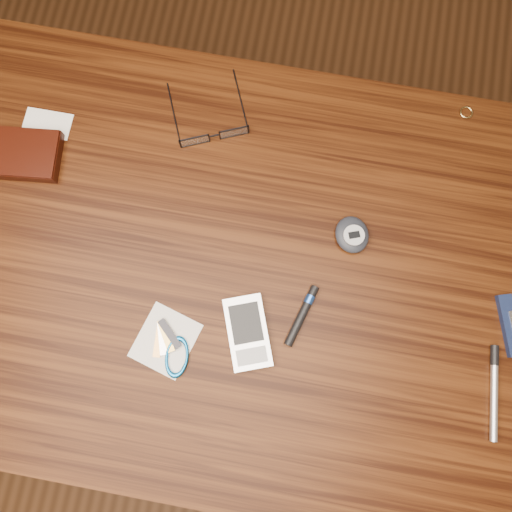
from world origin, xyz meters
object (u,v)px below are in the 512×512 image
object	(u,v)px
eyeglasses	(214,133)
silver_pen	(494,385)
pda_phone	(248,332)
pocket_knife	(509,325)
pedometer	(352,235)
desk	(229,275)
notepad_keys	(171,349)
wallet_and_card	(28,154)

from	to	relation	value
eyeglasses	silver_pen	size ratio (longest dim) A/B	1.12
pda_phone	pocket_knife	xyz separation A→B (m)	(0.38, 0.08, -0.00)
eyeglasses	pedometer	world-z (taller)	same
pocket_knife	silver_pen	size ratio (longest dim) A/B	0.69
desk	notepad_keys	size ratio (longest dim) A/B	9.18
pedometer	notepad_keys	size ratio (longest dim) A/B	0.67
eyeglasses	silver_pen	xyz separation A→B (m)	(0.48, -0.31, -0.01)
desk	wallet_and_card	world-z (taller)	wallet_and_card
notepad_keys	silver_pen	world-z (taller)	silver_pen
eyeglasses	pocket_knife	distance (m)	0.54
desk	notepad_keys	distance (m)	0.18
desk	pocket_knife	xyz separation A→B (m)	(0.43, -0.02, 0.11)
eyeglasses	pocket_knife	world-z (taller)	eyeglasses
wallet_and_card	pda_phone	world-z (taller)	wallet_and_card
pda_phone	eyeglasses	bearing A→B (deg)	110.32
eyeglasses	pocket_knife	xyz separation A→B (m)	(0.49, -0.22, -0.01)
pda_phone	notepad_keys	world-z (taller)	pda_phone
desk	wallet_and_card	xyz separation A→B (m)	(-0.34, 0.12, 0.11)
silver_pen	pedometer	bearing A→B (deg)	142.04
desk	eyeglasses	xyz separation A→B (m)	(-0.06, 0.21, 0.11)
wallet_and_card	pedometer	bearing A→B (deg)	-4.18
pda_phone	pocket_knife	world-z (taller)	pda_phone
notepad_keys	silver_pen	size ratio (longest dim) A/B	0.80
desk	pedometer	distance (m)	0.23
wallet_and_card	pocket_knife	world-z (taller)	wallet_and_card
pocket_knife	silver_pen	distance (m)	0.09
eyeglasses	notepad_keys	distance (m)	0.34
eyeglasses	pedometer	distance (m)	0.27
pocket_knife	eyeglasses	bearing A→B (deg)	155.91
pedometer	desk	bearing A→B (deg)	-156.63
desk	pedometer	world-z (taller)	pedometer
desk	wallet_and_card	distance (m)	0.38
desk	pda_phone	world-z (taller)	pda_phone
pda_phone	silver_pen	bearing A→B (deg)	-1.51
eyeglasses	pocket_knife	size ratio (longest dim) A/B	1.62
desk	eyeglasses	bearing A→B (deg)	106.09
silver_pen	desk	bearing A→B (deg)	165.91
pda_phone	pedometer	world-z (taller)	pedometer
pda_phone	notepad_keys	distance (m)	0.12
wallet_and_card	pocket_knife	distance (m)	0.79
pedometer	pda_phone	bearing A→B (deg)	-126.84
desk	eyeglasses	world-z (taller)	eyeglasses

